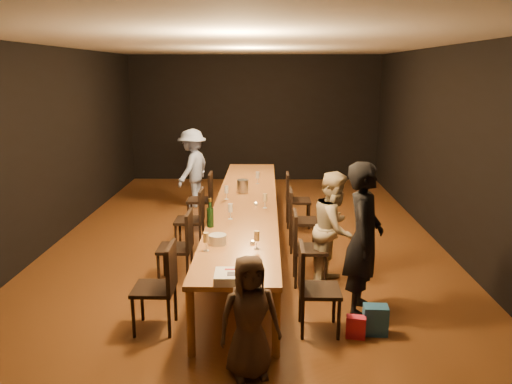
{
  "coord_description": "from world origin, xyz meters",
  "views": [
    {
      "loc": [
        0.3,
        -7.12,
        2.64
      ],
      "look_at": [
        0.16,
        -0.43,
        1.0
      ],
      "focal_mm": 35.0,
      "sensor_mm": 36.0,
      "label": 1
    }
  ],
  "objects_px": {
    "chair_right_2": "(303,220)",
    "birthday_cake": "(234,277)",
    "chair_left_0": "(154,287)",
    "woman_birthday": "(364,239)",
    "chair_left_1": "(175,247)",
    "chair_right_0": "(320,289)",
    "woman_tan": "(334,228)",
    "man_blue": "(193,168)",
    "chair_right_1": "(310,248)",
    "chair_right_3": "(298,200)",
    "plate_stack": "(218,239)",
    "champagne_bottle": "(210,213)",
    "child": "(249,317)",
    "chair_left_2": "(189,220)",
    "table": "(246,205)",
    "ice_bucket": "(243,186)",
    "chair_left_3": "(200,199)"
  },
  "relations": [
    {
      "from": "chair_right_2",
      "to": "birthday_cake",
      "type": "height_order",
      "value": "chair_right_2"
    },
    {
      "from": "chair_left_0",
      "to": "woman_birthday",
      "type": "xyz_separation_m",
      "value": [
        2.21,
        0.44,
        0.39
      ]
    },
    {
      "from": "chair_left_1",
      "to": "chair_right_0",
      "type": "bearing_deg",
      "value": -125.22
    },
    {
      "from": "chair_right_2",
      "to": "woman_tan",
      "type": "distance_m",
      "value": 1.24
    },
    {
      "from": "birthday_cake",
      "to": "man_blue",
      "type": "bearing_deg",
      "value": 100.96
    },
    {
      "from": "chair_left_1",
      "to": "birthday_cake",
      "type": "distance_m",
      "value": 1.9
    },
    {
      "from": "chair_right_1",
      "to": "chair_right_3",
      "type": "distance_m",
      "value": 2.4
    },
    {
      "from": "woman_birthday",
      "to": "plate_stack",
      "type": "relative_size",
      "value": 8.7
    },
    {
      "from": "champagne_bottle",
      "to": "plate_stack",
      "type": "bearing_deg",
      "value": -76.46
    },
    {
      "from": "chair_right_0",
      "to": "chair_right_3",
      "type": "distance_m",
      "value": 3.6
    },
    {
      "from": "chair_right_0",
      "to": "chair_left_0",
      "type": "bearing_deg",
      "value": -90.0
    },
    {
      "from": "chair_right_3",
      "to": "champagne_bottle",
      "type": "xyz_separation_m",
      "value": [
        -1.24,
        -2.43,
        0.47
      ]
    },
    {
      "from": "child",
      "to": "chair_right_1",
      "type": "bearing_deg",
      "value": 54.92
    },
    {
      "from": "chair_left_2",
      "to": "woman_tan",
      "type": "bearing_deg",
      "value": -120.46
    },
    {
      "from": "chair_left_1",
      "to": "woman_birthday",
      "type": "distance_m",
      "value": 2.37
    },
    {
      "from": "woman_birthday",
      "to": "man_blue",
      "type": "height_order",
      "value": "woman_birthday"
    },
    {
      "from": "chair_left_2",
      "to": "plate_stack",
      "type": "distance_m",
      "value": 1.99
    },
    {
      "from": "chair_left_0",
      "to": "plate_stack",
      "type": "bearing_deg",
      "value": -48.9
    },
    {
      "from": "chair_right_2",
      "to": "birthday_cake",
      "type": "distance_m",
      "value": 3.0
    },
    {
      "from": "chair_left_0",
      "to": "chair_left_2",
      "type": "distance_m",
      "value": 2.4
    },
    {
      "from": "chair_left_2",
      "to": "birthday_cake",
      "type": "bearing_deg",
      "value": -163.25
    },
    {
      "from": "table",
      "to": "ice_bucket",
      "type": "bearing_deg",
      "value": 97.3
    },
    {
      "from": "chair_right_3",
      "to": "birthday_cake",
      "type": "distance_m",
      "value": 4.16
    },
    {
      "from": "birthday_cake",
      "to": "woman_tan",
      "type": "bearing_deg",
      "value": 54.59
    },
    {
      "from": "chair_right_1",
      "to": "chair_left_0",
      "type": "xyz_separation_m",
      "value": [
        -1.7,
        -1.2,
        0.0
      ]
    },
    {
      "from": "chair_right_3",
      "to": "child",
      "type": "bearing_deg",
      "value": -8.93
    },
    {
      "from": "woman_tan",
      "to": "child",
      "type": "bearing_deg",
      "value": 175.61
    },
    {
      "from": "chair_right_1",
      "to": "woman_birthday",
      "type": "height_order",
      "value": "woman_birthday"
    },
    {
      "from": "woman_tan",
      "to": "chair_left_0",
      "type": "bearing_deg",
      "value": 143.27
    },
    {
      "from": "woman_birthday",
      "to": "champagne_bottle",
      "type": "bearing_deg",
      "value": 83.7
    },
    {
      "from": "chair_left_2",
      "to": "woman_birthday",
      "type": "height_order",
      "value": "woman_birthday"
    },
    {
      "from": "woman_tan",
      "to": "chair_left_2",
      "type": "bearing_deg",
      "value": 81.35
    },
    {
      "from": "chair_right_3",
      "to": "child",
      "type": "xyz_separation_m",
      "value": [
        -0.69,
        -4.39,
        0.09
      ]
    },
    {
      "from": "chair_left_2",
      "to": "ice_bucket",
      "type": "distance_m",
      "value": 1.05
    },
    {
      "from": "man_blue",
      "to": "champagne_bottle",
      "type": "distance_m",
      "value": 3.77
    },
    {
      "from": "chair_left_3",
      "to": "chair_left_1",
      "type": "bearing_deg",
      "value": -180.0
    },
    {
      "from": "chair_right_3",
      "to": "man_blue",
      "type": "height_order",
      "value": "man_blue"
    },
    {
      "from": "birthday_cake",
      "to": "chair_right_3",
      "type": "bearing_deg",
      "value": 76.98
    },
    {
      "from": "chair_right_0",
      "to": "child",
      "type": "xyz_separation_m",
      "value": [
        -0.69,
        -0.79,
        0.09
      ]
    },
    {
      "from": "chair_left_0",
      "to": "chair_left_2",
      "type": "xyz_separation_m",
      "value": [
        0.0,
        2.4,
        0.0
      ]
    },
    {
      "from": "table",
      "to": "child",
      "type": "xyz_separation_m",
      "value": [
        0.16,
        -3.19,
        -0.14
      ]
    },
    {
      "from": "chair_left_1",
      "to": "champagne_bottle",
      "type": "relative_size",
      "value": 2.57
    },
    {
      "from": "woman_tan",
      "to": "chair_left_1",
      "type": "bearing_deg",
      "value": 112.49
    },
    {
      "from": "chair_right_0",
      "to": "woman_tan",
      "type": "xyz_separation_m",
      "value": [
        0.3,
        1.22,
        0.26
      ]
    },
    {
      "from": "man_blue",
      "to": "ice_bucket",
      "type": "height_order",
      "value": "man_blue"
    },
    {
      "from": "chair_right_3",
      "to": "chair_left_3",
      "type": "height_order",
      "value": "same"
    },
    {
      "from": "chair_left_2",
      "to": "child",
      "type": "distance_m",
      "value": 3.34
    },
    {
      "from": "chair_left_3",
      "to": "plate_stack",
      "type": "xyz_separation_m",
      "value": [
        0.61,
        -3.07,
        0.34
      ]
    },
    {
      "from": "woman_birthday",
      "to": "chair_left_1",
      "type": "bearing_deg",
      "value": 87.26
    },
    {
      "from": "chair_right_3",
      "to": "chair_left_2",
      "type": "relative_size",
      "value": 1.0
    }
  ]
}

